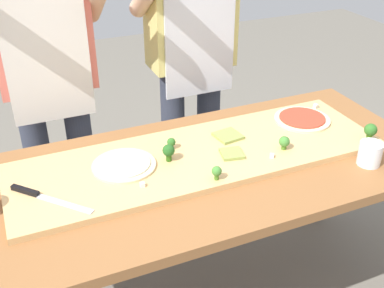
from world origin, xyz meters
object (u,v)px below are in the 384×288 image
broccoli_floret_back_left (284,142)px  broccoli_floret_front_mid (169,151)px  cheese_crumble_a (272,156)px  cook_left (46,66)px  cheese_crumble_b (316,106)px  cheese_crumble_c (142,185)px  pizza_whole_tomato_red (302,119)px  prep_table (201,187)px  pizza_slice_center (232,154)px  cook_right (192,46)px  pizza_slice_near_right (228,136)px  broccoli_floret_back_right (171,143)px  chefs_knife (40,195)px  pizza_whole_cheese_artichoke (124,165)px  flour_cup (370,155)px  broccoli_floret_front_left (217,172)px  broccoli_floret_back_mid (370,131)px

broccoli_floret_back_left → broccoli_floret_front_mid: size_ratio=0.81×
cheese_crumble_a → cook_left: 1.03m
cheese_crumble_b → cheese_crumble_c: cheese_crumble_b is taller
broccoli_floret_front_mid → cook_left: 0.70m
pizza_whole_tomato_red → cheese_crumble_a: size_ratio=15.89×
prep_table → pizza_slice_center: bearing=-3.7°
cheese_crumble_a → cheese_crumble_b: cheese_crumble_b is taller
cheese_crumble_b → cook_right: size_ratio=0.01×
pizza_whole_tomato_red → pizza_slice_near_right: size_ratio=2.43×
broccoli_floret_back_right → cheese_crumble_a: bearing=-33.1°
chefs_knife → broccoli_floret_front_mid: size_ratio=3.69×
broccoli_floret_back_right → cook_left: cook_left is taller
pizza_whole_cheese_artichoke → pizza_slice_center: (0.40, -0.08, -0.00)m
cook_left → cook_right: 0.68m
chefs_knife → broccoli_floret_front_mid: (0.48, 0.04, 0.04)m
broccoli_floret_front_mid → pizza_whole_cheese_artichoke: bearing=170.6°
prep_table → cheese_crumble_b: size_ratio=96.28×
pizza_whole_tomato_red → flour_cup: bearing=-81.5°
prep_table → cheese_crumble_a: size_ratio=120.47×
prep_table → pizza_slice_near_right: size_ratio=18.46×
prep_table → pizza_slice_center: size_ratio=22.09×
chefs_knife → pizza_slice_center: chefs_knife is taller
pizza_whole_tomato_red → pizza_slice_center: bearing=-162.0°
pizza_slice_center → cheese_crumble_c: bearing=-170.4°
broccoli_floret_back_right → pizza_slice_center: bearing=-35.0°
prep_table → chefs_knife: chefs_knife is taller
broccoli_floret_front_mid → cheese_crumble_b: broccoli_floret_front_mid is taller
broccoli_floret_front_mid → broccoli_floret_front_left: bearing=-58.9°
broccoli_floret_back_left → broccoli_floret_front_mid: (-0.44, 0.10, 0.01)m
pizza_whole_cheese_artichoke → broccoli_floret_back_left: size_ratio=4.26×
broccoli_floret_back_mid → broccoli_floret_front_mid: size_ratio=1.05×
prep_table → cheese_crumble_b: (0.66, 0.20, 0.13)m
broccoli_floret_back_left → broccoli_floret_back_mid: broccoli_floret_back_mid is taller
pizza_slice_center → pizza_whole_cheese_artichoke: bearing=168.1°
pizza_whole_tomato_red → pizza_whole_cheese_artichoke: (-0.81, -0.05, 0.00)m
cheese_crumble_a → pizza_whole_cheese_artichoke: bearing=163.2°
cook_left → flour_cup: bearing=-40.5°
pizza_whole_tomato_red → broccoli_floret_back_left: 0.27m
chefs_knife → pizza_slice_near_right: 0.77m
pizza_whole_cheese_artichoke → cook_left: size_ratio=0.14×
pizza_slice_near_right → broccoli_floret_front_left: 0.31m
broccoli_floret_back_mid → pizza_whole_cheese_artichoke: bearing=168.3°
pizza_slice_center → broccoli_floret_back_right: 0.24m
cheese_crumble_b → flour_cup: (-0.07, -0.44, 0.01)m
prep_table → cook_left: (-0.44, 0.64, 0.33)m
broccoli_floret_back_left → flour_cup: size_ratio=0.61×
pizza_whole_cheese_artichoke → broccoli_floret_back_right: size_ratio=5.16×
pizza_slice_near_right → broccoli_floret_back_mid: size_ratio=1.37×
chefs_knife → pizza_whole_tomato_red: same height
chefs_knife → cheese_crumble_a: bearing=-6.2°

